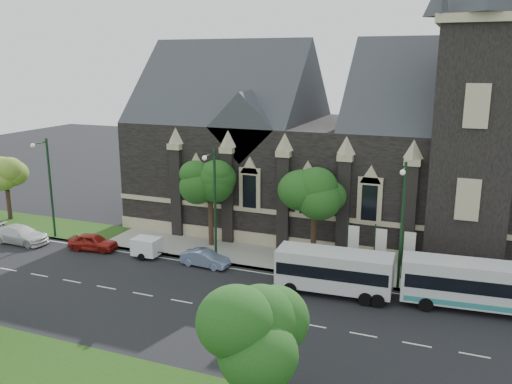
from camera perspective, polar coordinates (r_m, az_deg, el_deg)
The scene contains 19 objects.
ground at distance 35.20m, azimuth -3.56°, elevation -12.30°, with size 160.00×160.00×0.00m, color black.
sidewalk at distance 43.23m, azimuth 1.85°, elevation -7.07°, with size 80.00×5.00×0.15m, color gray.
museum at distance 48.62m, azimuth 11.39°, elevation 4.88°, with size 40.00×17.70×29.90m.
tree_park_east at distance 23.28m, azimuth 0.38°, elevation -13.96°, with size 3.40×3.40×6.28m.
tree_walk_right at distance 41.73m, azimuth 6.62°, elevation 0.33°, with size 4.08×4.08×7.80m.
tree_walk_left at distance 44.85m, azimuth -4.55°, elevation 1.21°, with size 3.91×3.91×7.64m.
tree_walk_far at distance 57.76m, azimuth -24.80°, elevation 1.68°, with size 3.40×3.40×6.28m.
street_lamp_near at distance 37.27m, azimuth 15.23°, elevation -2.84°, with size 0.36×1.88×9.00m.
street_lamp_mid at distance 41.08m, azimuth -4.50°, elevation -0.85°, with size 0.36×1.88×9.00m.
street_lamp_far at distance 50.09m, azimuth -21.17°, elevation 0.91°, with size 0.36×1.88×9.00m.
banner_flag_left at distance 40.41m, azimuth 10.07°, elevation -5.32°, with size 0.90×0.10×4.00m.
banner_flag_center at distance 40.10m, azimuth 12.88°, elevation -5.61°, with size 0.90×0.10×4.00m.
banner_flag_right at distance 39.88m, azimuth 15.73°, elevation -5.90°, with size 0.90×0.10×4.00m.
tour_coach at distance 37.13m, azimuth 23.68°, elevation -9.16°, with size 10.95×3.25×3.15m.
shuttle_bus at distance 36.98m, azimuth 8.31°, elevation -8.17°, with size 7.87×3.07×2.99m.
box_trailer at distance 44.26m, azimuth -11.55°, elevation -5.69°, with size 3.04×1.78×1.62m.
sedan at distance 41.85m, azimuth -5.43°, elevation -7.02°, with size 1.35×3.87×1.28m, color #7D90B5.
car_far_red at distance 47.10m, azimuth -16.94°, elevation -5.10°, with size 1.67×4.14×1.41m, color maroon.
car_far_white at distance 51.07m, azimuth -23.73°, elevation -4.16°, with size 2.11×5.19×1.51m, color silver.
Camera 1 is at (13.66, -28.52, 15.45)m, focal length 37.66 mm.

